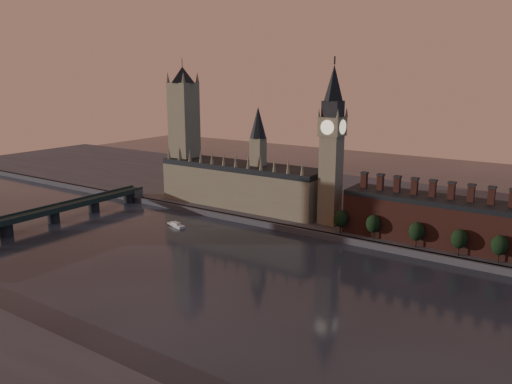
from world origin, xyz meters
TOP-DOWN VIEW (x-y plane):
  - ground at (0.00, 0.00)m, footprint 900.00×900.00m
  - north_bank at (0.00, 178.04)m, footprint 900.00×182.00m
  - palace_of_westminster at (-64.41, 114.91)m, footprint 130.00×30.30m
  - victoria_tower at (-120.00, 115.00)m, footprint 24.00×24.00m
  - big_ben at (10.00, 110.00)m, footprint 15.00×15.00m
  - chimney_block at (80.00, 110.00)m, footprint 110.00×25.00m
  - embankment_tree_0 at (25.30, 94.26)m, footprint 8.60×8.60m
  - embankment_tree_1 at (45.93, 94.97)m, footprint 8.60×8.60m
  - embankment_tree_2 at (71.73, 94.53)m, footprint 8.60×8.60m
  - embankment_tree_3 at (94.82, 94.00)m, footprint 8.60×8.60m
  - embankment_tree_4 at (114.64, 94.91)m, footprint 8.60×8.60m
  - westminster_bridge at (-155.00, -2.70)m, footprint 14.00×200.00m
  - river_boat at (-78.01, 57.22)m, footprint 15.72×7.64m

SIDE VIEW (x-z plane):
  - ground at x=0.00m, z-range 0.00..0.00m
  - river_boat at x=-78.01m, z-range -0.35..2.67m
  - north_bank at x=0.00m, z-range 0.00..4.00m
  - westminster_bridge at x=-155.00m, z-range 1.66..13.21m
  - embankment_tree_0 at x=25.30m, z-range 6.03..20.91m
  - embankment_tree_1 at x=45.93m, z-range 6.03..20.91m
  - embankment_tree_2 at x=71.73m, z-range 6.03..20.91m
  - embankment_tree_3 at x=94.82m, z-range 6.03..20.91m
  - embankment_tree_4 at x=114.64m, z-range 6.03..20.91m
  - chimney_block at x=80.00m, z-range -0.68..36.32m
  - palace_of_westminster at x=-64.41m, z-range -15.37..58.63m
  - big_ben at x=10.00m, z-range 3.33..110.33m
  - victoria_tower at x=-120.00m, z-range 5.09..113.09m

